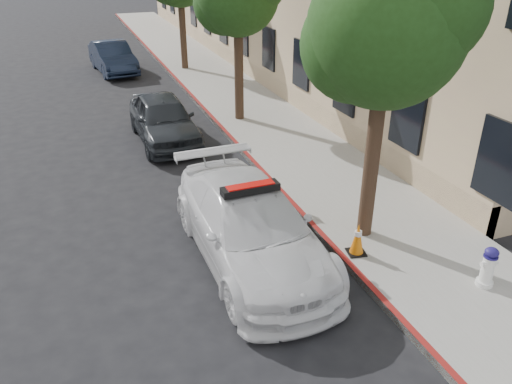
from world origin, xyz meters
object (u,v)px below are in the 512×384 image
object	(u,v)px
traffic_cone	(358,239)
parked_car_far	(113,57)
police_car	(251,226)
fire_hydrant	(488,267)
parked_car_mid	(164,119)

from	to	relation	value
traffic_cone	parked_car_far	bearing A→B (deg)	98.62
police_car	parked_car_far	distance (m)	16.76
police_car	traffic_cone	bearing A→B (deg)	-22.95
fire_hydrant	traffic_cone	world-z (taller)	fire_hydrant
parked_car_mid	parked_car_far	distance (m)	9.77
parked_car_mid	traffic_cone	size ratio (longest dim) A/B	6.35
parked_car_mid	police_car	bearing A→B (deg)	-88.59
fire_hydrant	parked_car_mid	bearing A→B (deg)	117.58
parked_car_mid	traffic_cone	bearing A→B (deg)	-75.12
police_car	parked_car_mid	distance (m)	6.99
police_car	traffic_cone	xyz separation A→B (m)	(1.91, -0.77, -0.26)
police_car	fire_hydrant	bearing A→B (deg)	-35.81
fire_hydrant	police_car	bearing A→B (deg)	150.71
traffic_cone	fire_hydrant	bearing A→B (deg)	-46.35
parked_car_mid	parked_car_far	world-z (taller)	parked_car_mid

